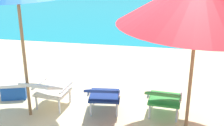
{
  "coord_description": "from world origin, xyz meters",
  "views": [
    {
      "loc": [
        0.85,
        -4.48,
        2.71
      ],
      "look_at": [
        0.0,
        0.47,
        0.75
      ],
      "focal_mm": 49.12,
      "sensor_mm": 36.0,
      "label": 1
    }
  ],
  "objects_px": {
    "cooler_box": "(14,89)",
    "lounge_chair_right": "(164,97)",
    "lounge_chair_center": "(104,94)",
    "beach_umbrella_right": "(199,1)",
    "lounge_chair_left": "(48,90)"
  },
  "relations": [
    {
      "from": "lounge_chair_left",
      "to": "beach_umbrella_right",
      "type": "relative_size",
      "value": 0.33
    },
    {
      "from": "lounge_chair_left",
      "to": "lounge_chair_center",
      "type": "xyz_separation_m",
      "value": [
        0.97,
        0.0,
        0.0
      ]
    },
    {
      "from": "lounge_chair_left",
      "to": "beach_umbrella_right",
      "type": "xyz_separation_m",
      "value": [
        2.3,
        -0.32,
        1.62
      ]
    },
    {
      "from": "lounge_chair_right",
      "to": "beach_umbrella_right",
      "type": "xyz_separation_m",
      "value": [
        0.34,
        -0.37,
        1.62
      ]
    },
    {
      "from": "lounge_chair_center",
      "to": "beach_umbrella_right",
      "type": "relative_size",
      "value": 0.32
    },
    {
      "from": "beach_umbrella_right",
      "to": "cooler_box",
      "type": "relative_size",
      "value": 5.32
    },
    {
      "from": "lounge_chair_center",
      "to": "beach_umbrella_right",
      "type": "xyz_separation_m",
      "value": [
        1.32,
        -0.32,
        1.62
      ]
    },
    {
      "from": "cooler_box",
      "to": "lounge_chair_right",
      "type": "bearing_deg",
      "value": -6.67
    },
    {
      "from": "lounge_chair_center",
      "to": "cooler_box",
      "type": "distance_m",
      "value": 1.84
    },
    {
      "from": "lounge_chair_center",
      "to": "lounge_chair_right",
      "type": "relative_size",
      "value": 1.01
    },
    {
      "from": "lounge_chair_center",
      "to": "beach_umbrella_right",
      "type": "bearing_deg",
      "value": -13.78
    },
    {
      "from": "cooler_box",
      "to": "lounge_chair_left",
      "type": "bearing_deg",
      "value": -24.35
    },
    {
      "from": "lounge_chair_right",
      "to": "cooler_box",
      "type": "xyz_separation_m",
      "value": [
        -2.77,
        0.32,
        -0.24
      ]
    },
    {
      "from": "lounge_chair_left",
      "to": "cooler_box",
      "type": "bearing_deg",
      "value": 155.65
    },
    {
      "from": "lounge_chair_center",
      "to": "beach_umbrella_right",
      "type": "height_order",
      "value": "beach_umbrella_right"
    }
  ]
}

